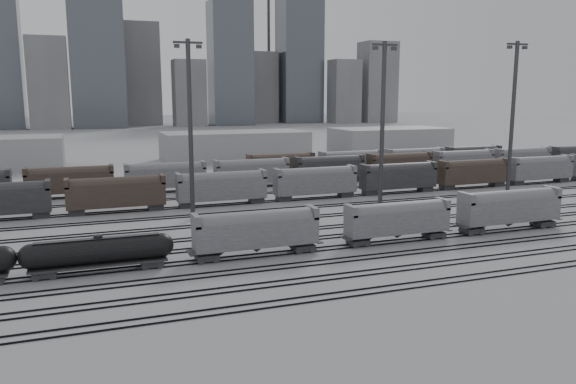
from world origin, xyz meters
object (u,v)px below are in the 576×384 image
object	(u,v)px
tank_car_b	(99,252)
hopper_car_c	(510,206)
hopper_car_a	(256,229)
hopper_car_b	(398,218)
light_mast_c	(382,124)

from	to	relation	value
tank_car_b	hopper_car_c	distance (m)	53.25
hopper_car_a	hopper_car_b	world-z (taller)	hopper_car_a
hopper_car_b	light_mast_c	size ratio (longest dim) A/B	0.53
tank_car_b	light_mast_c	bearing A→B (deg)	20.68
hopper_car_c	light_mast_c	xyz separation A→B (m)	(-10.94, 15.96, 10.55)
light_mast_c	tank_car_b	bearing A→B (deg)	-159.32
hopper_car_c	light_mast_c	size ratio (longest dim) A/B	0.58
tank_car_b	hopper_car_c	world-z (taller)	hopper_car_c
hopper_car_b	hopper_car_c	world-z (taller)	hopper_car_c
tank_car_b	light_mast_c	size ratio (longest dim) A/B	0.59
hopper_car_c	light_mast_c	distance (m)	22.04
hopper_car_b	light_mast_c	distance (m)	20.39
hopper_car_b	hopper_car_c	xyz separation A→B (m)	(17.51, 0.00, 0.30)
light_mast_c	hopper_car_a	bearing A→B (deg)	-147.58
tank_car_b	hopper_car_b	xyz separation A→B (m)	(35.73, -0.00, 0.85)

